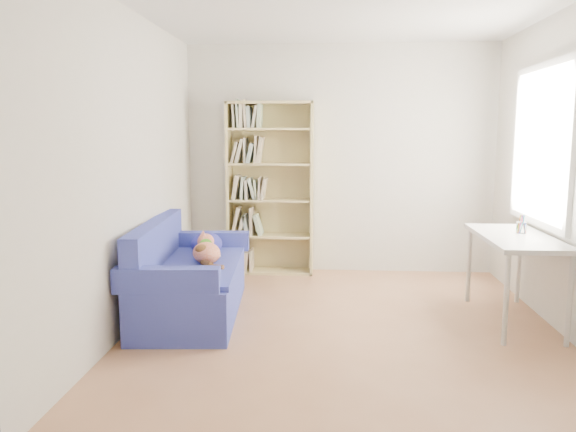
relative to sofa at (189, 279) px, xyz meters
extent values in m
plane|color=#986645|center=(1.37, -0.30, -0.32)|extent=(4.00, 4.00, 0.00)
cube|color=silver|center=(1.37, 1.70, 0.98)|extent=(3.50, 0.04, 2.60)
cube|color=silver|center=(1.37, -2.30, 0.98)|extent=(3.50, 0.04, 2.60)
cube|color=silver|center=(-0.38, -0.30, 0.98)|extent=(0.04, 4.00, 2.60)
cube|color=silver|center=(3.12, -0.30, 0.98)|extent=(0.04, 4.00, 2.60)
cube|color=white|center=(1.37, -0.30, 2.28)|extent=(3.50, 4.00, 0.04)
cube|color=white|center=(3.11, 0.30, 1.18)|extent=(0.01, 1.20, 1.30)
cube|color=navy|center=(0.03, -0.02, -0.11)|extent=(0.91, 1.74, 0.42)
cube|color=navy|center=(-0.29, -0.02, 0.31)|extent=(0.27, 1.69, 0.41)
cube|color=navy|center=(0.03, 0.75, 0.20)|extent=(0.80, 0.21, 0.19)
cube|color=navy|center=(0.03, -0.78, 0.20)|extent=(0.80, 0.21, 0.19)
cube|color=navy|center=(0.05, -0.02, 0.12)|extent=(0.89, 1.60, 0.05)
ellipsoid|color=#2E2F94|center=(0.06, 0.48, 0.22)|extent=(0.30, 0.33, 0.22)
ellipsoid|color=#AB2E13|center=(0.16, 0.01, 0.24)|extent=(0.36, 0.49, 0.18)
ellipsoid|color=silver|center=(0.23, 0.14, 0.21)|extent=(0.19, 0.22, 0.11)
ellipsoid|color=#39210F|center=(0.13, -0.04, 0.28)|extent=(0.20, 0.25, 0.09)
sphere|color=#AB2E13|center=(0.18, 0.32, 0.28)|extent=(0.16, 0.16, 0.16)
cone|color=#AB2E13|center=(0.16, 0.36, 0.35)|extent=(0.07, 0.08, 0.08)
cone|color=#AB2E13|center=(0.16, 0.29, 0.35)|extent=(0.08, 0.08, 0.08)
cylinder|color=#47A420|center=(0.18, 0.25, 0.26)|extent=(0.13, 0.08, 0.12)
cylinder|color=#39210F|center=(0.14, -0.24, 0.20)|extent=(0.14, 0.16, 0.06)
cube|color=tan|center=(0.11, 1.53, 0.66)|extent=(0.03, 0.30, 1.95)
cube|color=tan|center=(1.05, 1.53, 0.66)|extent=(0.03, 0.30, 1.95)
cube|color=tan|center=(0.58, 1.53, 1.62)|extent=(0.97, 0.30, 0.03)
cube|color=tan|center=(0.58, 1.53, -0.30)|extent=(0.97, 0.30, 0.03)
cube|color=tan|center=(0.58, 1.67, 0.66)|extent=(0.97, 0.02, 1.95)
cube|color=silver|center=(2.81, -0.03, 0.41)|extent=(0.56, 1.23, 0.04)
cylinder|color=silver|center=(3.05, 0.54, 0.04)|extent=(0.04, 0.04, 0.71)
cylinder|color=silver|center=(3.05, -0.59, 0.04)|extent=(0.04, 0.04, 0.71)
cylinder|color=silver|center=(2.58, 0.54, 0.04)|extent=(0.04, 0.04, 0.71)
cylinder|color=silver|center=(2.58, -0.59, 0.04)|extent=(0.04, 0.04, 0.71)
cylinder|color=white|center=(2.90, 0.10, 0.48)|extent=(0.09, 0.09, 0.10)
camera|label=1|loc=(1.23, -4.79, 1.29)|focal=35.00mm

